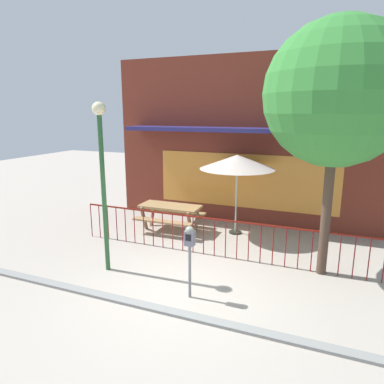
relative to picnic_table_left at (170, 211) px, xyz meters
The scene contains 9 objects.
ground 3.77m from the picnic_table_left, 60.58° to the right, with size 40.00×40.00×0.00m, color #A59B8F.
pub_storefront 3.24m from the picnic_table_left, 44.88° to the left, with size 8.74×1.43×5.17m.
patio_fence_front 2.25m from the picnic_table_left, 35.78° to the right, with size 7.37×0.04×0.97m.
picnic_table_left is the anchor object (origin of this frame).
patio_umbrella 2.43m from the picnic_table_left, 14.91° to the left, with size 2.11×2.11×2.30m.
parking_meter_near 3.94m from the picnic_table_left, 58.95° to the right, with size 0.18×0.17×1.42m.
street_tree 5.52m from the picnic_table_left, 16.89° to the right, with size 2.90×2.90×5.26m.
street_lamp 3.45m from the picnic_table_left, 93.09° to the right, with size 0.28×0.28×3.67m.
curb_edge 4.42m from the picnic_table_left, 65.35° to the right, with size 12.24×0.20×0.11m, color gray.
Camera 1 is at (2.50, -5.68, 3.47)m, focal length 32.44 mm.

